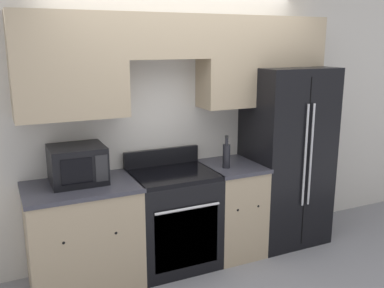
% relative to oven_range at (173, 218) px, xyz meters
% --- Properties ---
extents(ground_plane, '(12.00, 12.00, 0.00)m').
position_rel_oven_range_xyz_m(ground_plane, '(0.19, -0.31, -0.46)').
color(ground_plane, gray).
extents(wall_back, '(8.00, 0.39, 2.60)m').
position_rel_oven_range_xyz_m(wall_back, '(0.21, 0.28, 1.07)').
color(wall_back, beige).
rests_on(wall_back, ground_plane).
extents(lower_cabinets_left, '(0.94, 0.64, 0.91)m').
position_rel_oven_range_xyz_m(lower_cabinets_left, '(-0.84, -0.00, -0.00)').
color(lower_cabinets_left, tan).
rests_on(lower_cabinets_left, ground_plane).
extents(lower_cabinets_right, '(0.52, 0.64, 0.91)m').
position_rel_oven_range_xyz_m(lower_cabinets_right, '(0.63, -0.00, -0.00)').
color(lower_cabinets_right, tan).
rests_on(lower_cabinets_right, ground_plane).
extents(oven_range, '(0.76, 0.65, 1.07)m').
position_rel_oven_range_xyz_m(oven_range, '(0.00, 0.00, 0.00)').
color(oven_range, black).
rests_on(oven_range, ground_plane).
extents(refrigerator, '(0.81, 0.74, 1.84)m').
position_rel_oven_range_xyz_m(refrigerator, '(1.28, 0.04, 0.46)').
color(refrigerator, black).
rests_on(refrigerator, ground_plane).
extents(microwave, '(0.45, 0.41, 0.32)m').
position_rel_oven_range_xyz_m(microwave, '(-0.84, 0.08, 0.61)').
color(microwave, black).
rests_on(microwave, lower_cabinets_left).
extents(bottle, '(0.07, 0.07, 0.32)m').
position_rel_oven_range_xyz_m(bottle, '(0.52, -0.07, 0.58)').
color(bottle, black).
rests_on(bottle, lower_cabinets_right).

